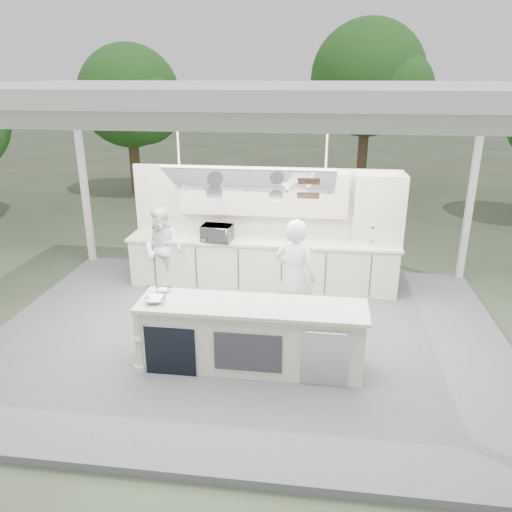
# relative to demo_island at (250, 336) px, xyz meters

# --- Properties ---
(ground) EXTENTS (90.00, 90.00, 0.00)m
(ground) POSITION_rel_demo_island_xyz_m (-0.18, 0.91, -0.60)
(ground) COLOR #48563B
(ground) RESTS_ON ground
(stage_deck) EXTENTS (8.00, 6.00, 0.12)m
(stage_deck) POSITION_rel_demo_island_xyz_m (-0.18, 0.91, -0.54)
(stage_deck) COLOR #5E5E63
(stage_deck) RESTS_ON ground
(tent) EXTENTS (8.20, 6.20, 3.86)m
(tent) POSITION_rel_demo_island_xyz_m (-0.18, 0.90, 3.11)
(tent) COLOR white
(tent) RESTS_ON ground
(demo_island) EXTENTS (3.10, 0.79, 0.95)m
(demo_island) POSITION_rel_demo_island_xyz_m (0.00, 0.00, 0.00)
(demo_island) COLOR white
(demo_island) RESTS_ON stage_deck
(back_counter) EXTENTS (5.08, 0.72, 0.95)m
(back_counter) POSITION_rel_demo_island_xyz_m (-0.18, 2.81, 0.00)
(back_counter) COLOR white
(back_counter) RESTS_ON stage_deck
(back_wall_unit) EXTENTS (5.05, 0.48, 2.25)m
(back_wall_unit) POSITION_rel_demo_island_xyz_m (0.27, 3.03, 0.98)
(back_wall_unit) COLOR white
(back_wall_unit) RESTS_ON stage_deck
(tree_cluster) EXTENTS (19.55, 9.40, 5.85)m
(tree_cluster) POSITION_rel_demo_island_xyz_m (-0.34, 10.68, 2.69)
(tree_cluster) COLOR brown
(tree_cluster) RESTS_ON ground
(head_chef) EXTENTS (0.79, 0.66, 1.85)m
(head_chef) POSITION_rel_demo_island_xyz_m (0.54, 1.11, 0.45)
(head_chef) COLOR white
(head_chef) RESTS_ON stage_deck
(sous_chef) EXTENTS (0.88, 0.74, 1.59)m
(sous_chef) POSITION_rel_demo_island_xyz_m (-1.99, 2.46, 0.32)
(sous_chef) COLOR white
(sous_chef) RESTS_ON stage_deck
(toaster_oven) EXTENTS (0.58, 0.43, 0.30)m
(toaster_oven) POSITION_rel_demo_island_xyz_m (-0.99, 2.61, 0.63)
(toaster_oven) COLOR #B5B7BC
(toaster_oven) RESTS_ON back_counter
(bowl_large) EXTENTS (0.32, 0.32, 0.07)m
(bowl_large) POSITION_rel_demo_island_xyz_m (-1.28, -0.10, 0.51)
(bowl_large) COLOR silver
(bowl_large) RESTS_ON demo_island
(bowl_small) EXTENTS (0.27, 0.27, 0.07)m
(bowl_small) POSITION_rel_demo_island_xyz_m (-1.28, 0.26, 0.51)
(bowl_small) COLOR silver
(bowl_small) RESTS_ON demo_island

